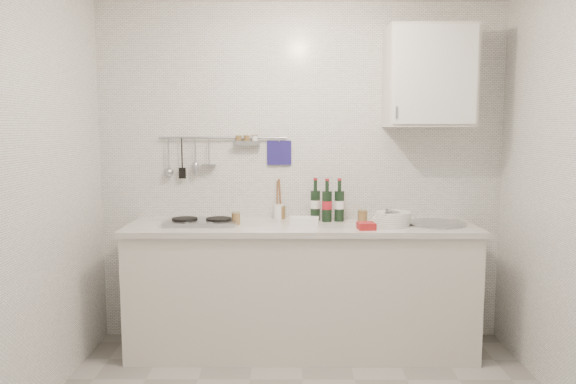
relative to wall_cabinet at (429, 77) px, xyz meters
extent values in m
cube|color=silver|center=(-0.90, 0.18, -0.70)|extent=(3.00, 0.02, 2.50)
cube|color=silver|center=(-2.40, -1.22, -0.70)|extent=(0.02, 2.80, 2.50)
cube|color=beige|center=(-0.90, -0.12, -1.51)|extent=(2.40, 0.60, 0.88)
cube|color=silver|center=(-0.90, -0.12, -1.05)|extent=(2.44, 0.64, 0.04)
cube|color=black|center=(-0.90, -0.10, -1.90)|extent=(2.34, 0.52, 0.10)
cube|color=#93969B|center=(-1.60, -0.12, -1.01)|extent=(0.50, 0.32, 0.03)
cylinder|color=black|center=(-1.72, -0.12, -0.99)|extent=(0.18, 0.18, 0.01)
cylinder|color=black|center=(-1.48, -0.12, -0.99)|extent=(0.18, 0.18, 0.01)
cylinder|color=#93969B|center=(0.05, -0.12, -1.02)|extent=(0.40, 0.40, 0.02)
cylinder|color=#93969B|center=(0.05, -0.12, -1.08)|extent=(0.34, 0.34, 0.10)
cylinder|color=#93969B|center=(-1.47, 0.15, -0.43)|extent=(0.95, 0.02, 0.02)
cube|color=navy|center=(-1.06, 0.17, -0.54)|extent=(0.18, 0.02, 0.18)
cube|color=beige|center=(0.00, 0.01, 0.00)|extent=(0.60, 0.35, 0.70)
cube|color=white|center=(0.00, -0.18, 0.00)|extent=(0.56, 0.01, 0.66)
cylinder|color=#93969B|center=(-0.26, -0.19, -0.25)|extent=(0.01, 0.01, 0.08)
cylinder|color=#4B6AAB|center=(-1.70, -0.05, -1.02)|extent=(0.29, 0.29, 0.01)
cylinder|color=#4B6AAB|center=(-1.69, -0.05, -1.01)|extent=(0.28, 0.28, 0.01)
cylinder|color=white|center=(-0.29, -0.16, -1.02)|extent=(0.28, 0.28, 0.01)
cylinder|color=white|center=(-0.28, -0.16, -1.01)|extent=(0.27, 0.27, 0.01)
cylinder|color=white|center=(-0.28, -0.15, -1.00)|extent=(0.27, 0.27, 0.01)
cylinder|color=white|center=(-0.27, -0.15, -0.98)|extent=(0.26, 0.26, 0.01)
cylinder|color=white|center=(-0.26, -0.15, -0.97)|extent=(0.26, 0.26, 0.01)
cylinder|color=white|center=(-0.26, -0.14, -0.96)|extent=(0.25, 0.25, 0.01)
cylinder|color=white|center=(-0.25, -0.14, -0.94)|extent=(0.24, 0.24, 0.01)
cube|color=white|center=(-0.88, -0.16, -1.00)|extent=(0.21, 0.12, 0.06)
cube|color=#A41227|center=(-0.47, -0.31, -1.01)|extent=(0.12, 0.12, 0.05)
cylinder|color=white|center=(-1.06, 0.12, -0.97)|extent=(0.07, 0.07, 0.11)
cylinder|color=brown|center=(-1.06, 0.12, -0.84)|extent=(0.03, 0.05, 0.22)
cylinder|color=brown|center=(-1.07, 0.12, -0.85)|extent=(0.01, 0.04, 0.20)
cylinder|color=brown|center=(-1.05, 0.12, -0.98)|extent=(0.06, 0.06, 0.09)
cylinder|color=tan|center=(-1.05, 0.12, -0.93)|extent=(0.07, 0.07, 0.01)
cylinder|color=brown|center=(-0.45, 0.05, -0.99)|extent=(0.06, 0.06, 0.07)
cylinder|color=tan|center=(-0.45, 0.05, -0.95)|extent=(0.06, 0.06, 0.01)
cylinder|color=brown|center=(-0.46, -0.06, -0.99)|extent=(0.07, 0.07, 0.09)
cylinder|color=tan|center=(-0.46, -0.06, -0.94)|extent=(0.07, 0.07, 0.01)
cylinder|color=brown|center=(-1.36, -0.12, -0.99)|extent=(0.06, 0.06, 0.08)
cylinder|color=tan|center=(-1.36, -0.12, -0.95)|extent=(0.06, 0.06, 0.01)
camera|label=1|loc=(-0.98, -4.01, -0.35)|focal=35.00mm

